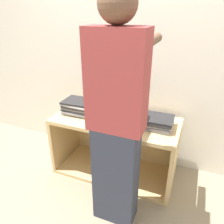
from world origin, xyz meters
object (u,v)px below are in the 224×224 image
(laptop_open, at_px, (117,113))
(person, at_px, (117,123))
(laptop_stack_left, at_px, (81,107))
(laptop_stack_right, at_px, (153,122))

(laptop_open, height_order, person, person)
(laptop_open, relative_size, laptop_stack_left, 0.95)
(laptop_stack_left, relative_size, person, 0.21)
(laptop_stack_right, height_order, person, person)
(laptop_stack_left, xyz_separation_m, laptop_stack_right, (0.76, 0.00, -0.02))
(person, bearing_deg, laptop_stack_right, 72.18)
(laptop_open, relative_size, laptop_stack_right, 0.96)
(laptop_stack_left, height_order, laptop_stack_right, laptop_stack_left)
(laptop_open, relative_size, person, 0.20)
(laptop_open, distance_m, person, 0.64)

